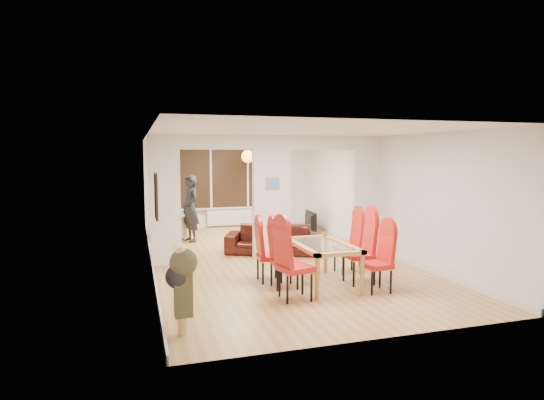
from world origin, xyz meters
name	(u,v)px	position (x,y,z in m)	size (l,w,h in m)	color
floor	(271,258)	(0.00, 0.00, 0.00)	(5.00, 9.00, 0.01)	tan
room_walls	(271,197)	(0.00, 0.00, 1.30)	(5.00, 9.00, 2.60)	silver
divider_wall	(271,197)	(0.00, 0.00, 1.30)	(5.00, 0.18, 2.60)	white
bay_window_blinds	(229,178)	(0.00, 4.44, 1.50)	(3.00, 0.08, 1.80)	black
radiator	(230,217)	(0.00, 4.40, 0.30)	(1.40, 0.08, 0.50)	white
pendant_light	(248,156)	(0.30, 3.30, 2.15)	(0.36, 0.36, 0.36)	orange
stair_newel	(178,280)	(-2.25, -3.20, 0.55)	(0.40, 1.20, 1.10)	tan
wall_poster	(156,196)	(-2.47, -2.40, 1.60)	(0.04, 0.52, 0.67)	gray
pillar_photo	(273,183)	(0.00, -0.10, 1.60)	(0.30, 0.03, 0.25)	#4C8CD8
dining_table	(322,264)	(0.22, -2.21, 0.36)	(0.86, 1.52, 0.71)	#BA8744
dining_chair_la	(295,262)	(-0.46, -2.79, 0.57)	(0.46, 0.46, 1.15)	red
dining_chair_lb	(284,256)	(-0.43, -2.17, 0.53)	(0.42, 0.42, 1.06)	red
dining_chair_lc	(269,252)	(-0.55, -1.72, 0.51)	(0.41, 0.41, 1.02)	red
dining_chair_ra	(377,260)	(0.92, -2.80, 0.52)	(0.41, 0.41, 1.04)	red
dining_chair_rb	(359,250)	(0.88, -2.29, 0.58)	(0.46, 0.46, 1.16)	red
dining_chair_rc	(348,244)	(0.99, -1.62, 0.54)	(0.43, 0.43, 1.09)	red
sofa	(274,239)	(0.18, 0.43, 0.31)	(2.10, 0.82, 0.61)	black
armchair	(168,229)	(-2.00, 2.49, 0.33)	(0.69, 0.71, 0.65)	#F3E8CE
person	(190,209)	(-1.43, 2.34, 0.84)	(0.40, 0.61, 1.68)	black
television	(308,221)	(2.00, 3.01, 0.28)	(0.13, 0.98, 0.56)	black
coffee_table	(261,233)	(0.43, 2.39, 0.12)	(1.05, 0.53, 0.24)	#362112
bottle	(269,223)	(0.63, 2.29, 0.38)	(0.07, 0.07, 0.27)	#143F19
bowl	(254,228)	(0.20, 2.28, 0.27)	(0.23, 0.23, 0.06)	#362112
shoes	(285,260)	(0.15, -0.49, 0.05)	(0.22, 0.24, 0.09)	black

